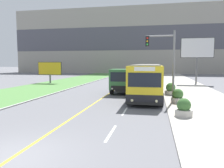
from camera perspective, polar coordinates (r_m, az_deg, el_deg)
The scene contains 12 objects.
ground_plane at distance 8.43m, azimuth -24.73°, elevation -17.15°, with size 300.00×300.00×0.00m, color slate.
lane_marking_centre at distance 9.74m, azimuth -16.31°, elevation -13.72°, with size 2.88×140.00×0.01m.
apartment_block_background at distance 69.63m, azimuth 7.44°, elevation 11.06°, with size 80.00×8.04×19.91m.
city_bus at distance 21.50m, azimuth 9.27°, elevation 1.08°, with size 2.72×12.96×3.03m.
dump_truck at distance 23.04m, azimuth 3.07°, elevation 0.80°, with size 2.42×6.94×2.55m.
car_distant at distance 42.62m, azimuth 10.64°, elevation 2.08°, with size 1.80×4.30×1.45m.
traffic_light_mast at distance 17.68m, azimuth 13.72°, elevation 6.81°, with size 2.28×0.32×5.68m.
billboard_large at distance 35.09m, azimuth 21.36°, elevation 8.40°, with size 4.74×0.24×6.89m.
billboard_small at distance 35.19m, azimuth -15.91°, elevation 3.81°, with size 3.88×0.24×3.34m.
planter_round_near at distance 13.43m, azimuth 18.24°, elevation -6.09°, with size 1.00×1.00×1.06m.
planter_round_second at distance 17.69m, azimuth 16.81°, elevation -3.22°, with size 1.03×1.03×1.11m.
planter_round_third at distance 21.97m, azimuth 15.06°, elevation -1.43°, with size 1.14×1.14×1.19m.
Camera 1 is at (4.67, -6.25, 3.18)m, focal length 35.00 mm.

